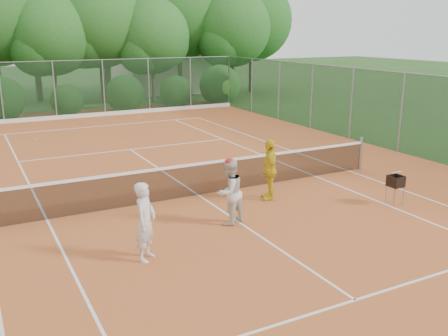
% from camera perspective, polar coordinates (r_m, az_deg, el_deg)
% --- Properties ---
extents(ground, '(120.00, 120.00, 0.00)m').
position_cam_1_polar(ground, '(14.12, -2.87, -3.24)').
color(ground, '#224518').
rests_on(ground, ground).
extents(clay_court, '(18.00, 36.00, 0.02)m').
position_cam_1_polar(clay_court, '(14.11, -2.87, -3.21)').
color(clay_court, '#B95E2A').
rests_on(clay_court, ground).
extents(club_building, '(8.00, 5.00, 3.00)m').
position_cam_1_polar(club_building, '(39.10, -5.81, 10.92)').
color(club_building, beige).
rests_on(club_building, ground).
extents(tennis_net, '(11.97, 0.10, 1.10)m').
position_cam_1_polar(tennis_net, '(13.95, -2.90, -1.17)').
color(tennis_net, gray).
rests_on(tennis_net, clay_court).
extents(player_white, '(0.68, 0.71, 1.63)m').
position_cam_1_polar(player_white, '(10.12, -8.96, -6.07)').
color(player_white, silver).
rests_on(player_white, clay_court).
extents(player_center_grp, '(0.94, 0.83, 1.63)m').
position_cam_1_polar(player_center_grp, '(11.84, 0.62, -2.73)').
color(player_center_grp, beige).
rests_on(player_center_grp, clay_court).
extents(player_yellow, '(0.78, 1.07, 1.68)m').
position_cam_1_polar(player_yellow, '(13.63, 5.23, -0.18)').
color(player_yellow, gold).
rests_on(player_yellow, clay_court).
extents(ball_hopper, '(0.35, 0.35, 0.80)m').
position_cam_1_polar(ball_hopper, '(13.96, 19.03, -1.50)').
color(ball_hopper, gray).
rests_on(ball_hopper, clay_court).
extents(stray_ball_a, '(0.07, 0.07, 0.07)m').
position_cam_1_polar(stray_ball_a, '(22.64, -20.74, 3.05)').
color(stray_ball_a, '#CBD531').
rests_on(stray_ball_a, clay_court).
extents(stray_ball_b, '(0.07, 0.07, 0.07)m').
position_cam_1_polar(stray_ball_b, '(27.28, -9.56, 5.79)').
color(stray_ball_b, yellow).
rests_on(stray_ball_b, clay_court).
extents(stray_ball_c, '(0.07, 0.07, 0.07)m').
position_cam_1_polar(stray_ball_c, '(26.41, -3.76, 5.66)').
color(stray_ball_c, yellow).
rests_on(stray_ball_c, clay_court).
extents(court_markings, '(11.03, 23.83, 0.01)m').
position_cam_1_polar(court_markings, '(14.11, -2.87, -3.16)').
color(court_markings, white).
rests_on(court_markings, clay_court).
extents(fence_back, '(18.07, 0.07, 3.00)m').
position_cam_1_polar(fence_back, '(27.88, -16.17, 8.65)').
color(fence_back, '#19381E').
rests_on(fence_back, clay_court).
extents(tropical_treeline, '(32.10, 8.49, 15.03)m').
position_cam_1_polar(tropical_treeline, '(33.13, -16.09, 15.88)').
color(tropical_treeline, brown).
rests_on(tropical_treeline, ground).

